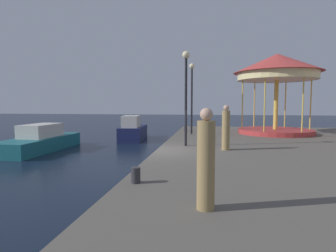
{
  "coord_description": "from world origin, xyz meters",
  "views": [
    {
      "loc": [
        2.24,
        -11.57,
        2.79
      ],
      "look_at": [
        -0.03,
        3.61,
        1.55
      ],
      "focal_mm": 29.1,
      "sensor_mm": 36.0,
      "label": 1
    }
  ],
  "objects_px": {
    "person_far_corner": "(226,129)",
    "bollard_south": "(136,175)",
    "carousel": "(277,74)",
    "bollard_north": "(186,128)",
    "motorboat_teal": "(40,141)",
    "lamp_post_near_edge": "(186,82)",
    "motorboat_navy": "(133,131)",
    "person_near_carousel": "(206,162)",
    "lamp_post_mid_promenade": "(192,87)"
  },
  "relations": [
    {
      "from": "person_far_corner",
      "to": "bollard_south",
      "type": "bearing_deg",
      "value": -115.22
    },
    {
      "from": "carousel",
      "to": "bollard_north",
      "type": "bearing_deg",
      "value": 171.98
    },
    {
      "from": "carousel",
      "to": "bollard_south",
      "type": "relative_size",
      "value": 14.19
    },
    {
      "from": "motorboat_teal",
      "to": "bollard_south",
      "type": "relative_size",
      "value": 14.96
    },
    {
      "from": "lamp_post_near_edge",
      "to": "person_far_corner",
      "type": "height_order",
      "value": "lamp_post_near_edge"
    },
    {
      "from": "motorboat_navy",
      "to": "person_near_carousel",
      "type": "relative_size",
      "value": 2.3
    },
    {
      "from": "carousel",
      "to": "lamp_post_mid_promenade",
      "type": "distance_m",
      "value": 5.75
    },
    {
      "from": "motorboat_navy",
      "to": "person_near_carousel",
      "type": "distance_m",
      "value": 16.51
    },
    {
      "from": "motorboat_teal",
      "to": "motorboat_navy",
      "type": "xyz_separation_m",
      "value": [
        4.14,
        5.63,
        0.14
      ]
    },
    {
      "from": "person_far_corner",
      "to": "lamp_post_mid_promenade",
      "type": "bearing_deg",
      "value": 107.05
    },
    {
      "from": "lamp_post_near_edge",
      "to": "person_far_corner",
      "type": "relative_size",
      "value": 2.28
    },
    {
      "from": "motorboat_navy",
      "to": "lamp_post_mid_promenade",
      "type": "distance_m",
      "value": 6.22
    },
    {
      "from": "bollard_north",
      "to": "person_far_corner",
      "type": "relative_size",
      "value": 0.2
    },
    {
      "from": "motorboat_teal",
      "to": "person_near_carousel",
      "type": "bearing_deg",
      "value": -44.54
    },
    {
      "from": "bollard_north",
      "to": "person_near_carousel",
      "type": "height_order",
      "value": "person_near_carousel"
    },
    {
      "from": "bollard_south",
      "to": "person_far_corner",
      "type": "bearing_deg",
      "value": 64.78
    },
    {
      "from": "motorboat_teal",
      "to": "bollard_south",
      "type": "bearing_deg",
      "value": -45.46
    },
    {
      "from": "motorboat_navy",
      "to": "bollard_north",
      "type": "bearing_deg",
      "value": -6.27
    },
    {
      "from": "motorboat_teal",
      "to": "carousel",
      "type": "relative_size",
      "value": 1.05
    },
    {
      "from": "motorboat_navy",
      "to": "lamp_post_near_edge",
      "type": "relative_size",
      "value": 0.99
    },
    {
      "from": "bollard_north",
      "to": "person_near_carousel",
      "type": "distance_m",
      "value": 15.07
    },
    {
      "from": "carousel",
      "to": "motorboat_teal",
      "type": "bearing_deg",
      "value": -163.38
    },
    {
      "from": "motorboat_navy",
      "to": "lamp_post_near_edge",
      "type": "xyz_separation_m",
      "value": [
        4.77,
        -7.63,
        3.11
      ]
    },
    {
      "from": "person_near_carousel",
      "to": "motorboat_navy",
      "type": "bearing_deg",
      "value": 110.63
    },
    {
      "from": "lamp_post_near_edge",
      "to": "carousel",
      "type": "bearing_deg",
      "value": 48.74
    },
    {
      "from": "motorboat_teal",
      "to": "bollard_north",
      "type": "relative_size",
      "value": 14.96
    },
    {
      "from": "motorboat_teal",
      "to": "person_near_carousel",
      "type": "xyz_separation_m",
      "value": [
        9.94,
        -9.79,
        1.12
      ]
    },
    {
      "from": "lamp_post_near_edge",
      "to": "bollard_south",
      "type": "distance_m",
      "value": 6.96
    },
    {
      "from": "lamp_post_near_edge",
      "to": "lamp_post_mid_promenade",
      "type": "height_order",
      "value": "lamp_post_mid_promenade"
    },
    {
      "from": "bollard_south",
      "to": "person_near_carousel",
      "type": "relative_size",
      "value": 0.21
    },
    {
      "from": "lamp_post_mid_promenade",
      "to": "carousel",
      "type": "bearing_deg",
      "value": 11.34
    },
    {
      "from": "carousel",
      "to": "person_near_carousel",
      "type": "bearing_deg",
      "value": -107.7
    },
    {
      "from": "lamp_post_near_edge",
      "to": "person_near_carousel",
      "type": "bearing_deg",
      "value": -82.44
    },
    {
      "from": "bollard_south",
      "to": "lamp_post_near_edge",
      "type": "bearing_deg",
      "value": 83.36
    },
    {
      "from": "motorboat_navy",
      "to": "person_far_corner",
      "type": "height_order",
      "value": "person_far_corner"
    },
    {
      "from": "bollard_south",
      "to": "bollard_north",
      "type": "relative_size",
      "value": 1.0
    },
    {
      "from": "lamp_post_near_edge",
      "to": "bollard_south",
      "type": "xyz_separation_m",
      "value": [
        -0.73,
        -6.31,
        -2.83
      ]
    },
    {
      "from": "bollard_north",
      "to": "lamp_post_near_edge",
      "type": "bearing_deg",
      "value": -85.12
    },
    {
      "from": "motorboat_teal",
      "to": "lamp_post_mid_promenade",
      "type": "xyz_separation_m",
      "value": [
        8.86,
        3.19,
        3.35
      ]
    },
    {
      "from": "motorboat_teal",
      "to": "lamp_post_mid_promenade",
      "type": "relative_size",
      "value": 1.29
    },
    {
      "from": "motorboat_teal",
      "to": "lamp_post_mid_promenade",
      "type": "bearing_deg",
      "value": 19.81
    },
    {
      "from": "motorboat_navy",
      "to": "person_near_carousel",
      "type": "xyz_separation_m",
      "value": [
        5.8,
        -15.42,
        0.98
      ]
    },
    {
      "from": "motorboat_navy",
      "to": "lamp_post_mid_promenade",
      "type": "relative_size",
      "value": 0.95
    },
    {
      "from": "bollard_north",
      "to": "person_near_carousel",
      "type": "bearing_deg",
      "value": -83.72
    },
    {
      "from": "motorboat_teal",
      "to": "bollard_north",
      "type": "height_order",
      "value": "motorboat_teal"
    },
    {
      "from": "lamp_post_mid_promenade",
      "to": "bollard_north",
      "type": "xyz_separation_m",
      "value": [
        -0.57,
        1.98,
        -2.94
      ]
    },
    {
      "from": "lamp_post_mid_promenade",
      "to": "person_far_corner",
      "type": "distance_m",
      "value": 6.74
    },
    {
      "from": "person_far_corner",
      "to": "bollard_north",
      "type": "bearing_deg",
      "value": 106.78
    },
    {
      "from": "lamp_post_mid_promenade",
      "to": "person_near_carousel",
      "type": "relative_size",
      "value": 2.42
    },
    {
      "from": "motorboat_teal",
      "to": "lamp_post_near_edge",
      "type": "bearing_deg",
      "value": -12.63
    }
  ]
}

